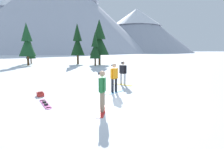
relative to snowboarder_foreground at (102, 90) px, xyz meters
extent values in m
plane|color=white|center=(0.20, 1.07, -0.89)|extent=(800.00, 800.00, 0.00)
cube|color=red|center=(0.00, 0.00, -0.88)|extent=(0.71, 1.58, 0.02)
cylinder|color=gray|center=(-0.05, -0.15, -0.46)|extent=(0.15, 0.15, 0.82)
cylinder|color=gray|center=(0.05, 0.15, -0.46)|extent=(0.15, 0.15, 0.82)
cube|color=#237238|center=(0.00, 0.00, 0.24)|extent=(0.34, 0.45, 0.57)
cylinder|color=#237238|center=(-0.07, -0.25, 0.23)|extent=(0.11, 0.11, 0.58)
cylinder|color=#237238|center=(0.07, 0.25, 0.23)|extent=(0.11, 0.11, 0.58)
sphere|color=tan|center=(0.00, 0.00, 0.68)|extent=(0.24, 0.24, 0.24)
cube|color=black|center=(-0.13, 0.04, 0.69)|extent=(0.09, 0.17, 0.08)
cube|color=#1E8CD8|center=(1.13, 3.26, -0.88)|extent=(1.31, 1.12, 0.02)
cylinder|color=black|center=(1.00, 3.16, -0.46)|extent=(0.15, 0.15, 0.82)
cylinder|color=black|center=(1.25, 3.36, -0.46)|extent=(0.15, 0.15, 0.82)
cube|color=orange|center=(1.13, 3.26, 0.26)|extent=(0.46, 0.44, 0.62)
cylinder|color=orange|center=(0.92, 3.10, 0.28)|extent=(0.11, 0.11, 0.58)
cylinder|color=orange|center=(1.33, 3.42, 0.28)|extent=(0.11, 0.11, 0.58)
sphere|color=tan|center=(1.13, 3.26, 0.73)|extent=(0.24, 0.24, 0.24)
cube|color=black|center=(1.04, 3.37, 0.74)|extent=(0.16, 0.14, 0.08)
cube|color=yellow|center=(2.22, 5.58, -0.88)|extent=(1.21, 1.34, 0.02)
cylinder|color=#B7B7BC|center=(2.33, 5.46, -0.46)|extent=(0.15, 0.15, 0.81)
cylinder|color=#B7B7BC|center=(2.12, 5.70, -0.46)|extent=(0.15, 0.15, 0.81)
cube|color=black|center=(2.22, 5.58, 0.25)|extent=(0.44, 0.46, 0.61)
cylinder|color=black|center=(2.39, 5.38, 0.26)|extent=(0.11, 0.11, 0.58)
cylinder|color=black|center=(2.05, 5.78, 0.26)|extent=(0.11, 0.11, 0.58)
sphere|color=tan|center=(2.22, 5.58, 0.71)|extent=(0.24, 0.24, 0.24)
cube|color=black|center=(2.12, 5.49, 0.72)|extent=(0.14, 0.15, 0.08)
cube|color=pink|center=(-2.52, 1.47, -0.88)|extent=(0.77, 1.50, 0.02)
cylinder|color=pink|center=(-2.26, 0.77, -0.88)|extent=(0.35, 0.35, 0.02)
cylinder|color=pink|center=(-2.77, 2.18, -0.88)|extent=(0.35, 0.35, 0.02)
cube|color=black|center=(-2.44, 1.26, -0.83)|extent=(0.20, 0.24, 0.07)
cube|color=black|center=(-2.59, 1.68, -0.83)|extent=(0.20, 0.24, 0.07)
cube|color=red|center=(-3.05, 3.13, -0.79)|extent=(0.47, 0.53, 0.20)
cube|color=maroon|center=(-3.03, 3.06, -0.66)|extent=(0.28, 0.27, 0.06)
cylinder|color=black|center=(-3.15, 3.35, -0.79)|extent=(0.07, 0.12, 0.02)
cylinder|color=#472D19|center=(2.70, 25.05, -0.02)|extent=(0.39, 0.39, 1.73)
cone|color=#143819|center=(2.70, 25.05, 2.69)|extent=(3.37, 3.37, 3.69)
cone|color=#143819|center=(2.70, 25.05, 5.26)|extent=(2.19, 2.19, 3.38)
cylinder|color=#472D19|center=(-1.08, 26.83, -0.08)|extent=(0.37, 0.37, 1.63)
cone|color=#143819|center=(-1.08, 26.83, 2.47)|extent=(2.49, 2.49, 3.47)
cone|color=#143819|center=(-1.08, 26.83, 4.90)|extent=(1.62, 1.62, 3.18)
cylinder|color=#472D19|center=(1.73, 22.77, -0.29)|extent=(0.27, 0.27, 1.21)
cone|color=#143819|center=(1.73, 22.77, 1.60)|extent=(1.84, 1.84, 2.56)
cone|color=#143819|center=(1.73, 22.77, 3.39)|extent=(1.20, 1.20, 2.35)
cylinder|color=#472D19|center=(-9.28, 25.38, -0.11)|extent=(0.35, 0.35, 1.56)
cone|color=#194723|center=(-9.28, 25.38, 2.33)|extent=(2.70, 2.70, 3.32)
cone|color=#194723|center=(-9.28, 25.38, 4.65)|extent=(1.75, 1.75, 3.04)
cylinder|color=#472D19|center=(-9.90, 29.89, -0.40)|extent=(0.22, 0.22, 0.98)
cone|color=#143819|center=(-9.90, 29.89, 1.12)|extent=(1.78, 1.78, 2.08)
cone|color=#143819|center=(-9.90, 29.89, 2.58)|extent=(1.15, 1.15, 1.90)
cone|color=#B2B7C6|center=(-79.93, 225.42, 36.88)|extent=(162.12, 162.12, 75.54)
cone|color=#B2B7C6|center=(-19.06, 178.58, 38.81)|extent=(170.98, 170.98, 79.40)
cone|color=#9EA3B2|center=(60.35, 184.10, 22.12)|extent=(117.09, 117.09, 46.03)
cone|color=white|center=(60.35, 184.10, 35.93)|extent=(52.69, 52.69, 18.41)
camera|label=1|loc=(-0.92, -7.28, 1.61)|focal=29.36mm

